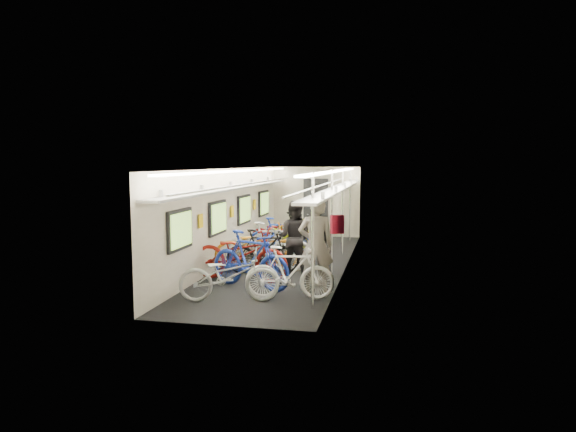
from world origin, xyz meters
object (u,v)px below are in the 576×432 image
at_px(passenger_mid, 294,237).
at_px(backpack, 337,224).
at_px(bicycle_0, 229,275).
at_px(bicycle_1, 250,260).
at_px(passenger_near, 316,245).

height_order(passenger_mid, backpack, passenger_mid).
distance_m(bicycle_0, backpack, 2.57).
xyz_separation_m(bicycle_0, bicycle_1, (0.11, 1.03, 0.10)).
relative_size(passenger_mid, backpack, 4.47).
bearing_deg(bicycle_0, backpack, -60.97).
height_order(bicycle_1, passenger_mid, passenger_mid).
distance_m(bicycle_1, passenger_mid, 1.64).
xyz_separation_m(passenger_mid, backpack, (1.07, -0.87, 0.43)).
bearing_deg(passenger_near, bicycle_0, 20.60).
height_order(bicycle_0, passenger_mid, passenger_mid).
xyz_separation_m(passenger_near, backpack, (0.34, 0.69, 0.33)).
distance_m(passenger_near, passenger_mid, 1.73).
relative_size(bicycle_1, backpack, 5.15).
relative_size(bicycle_0, passenger_near, 0.98).
bearing_deg(backpack, passenger_mid, 116.45).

